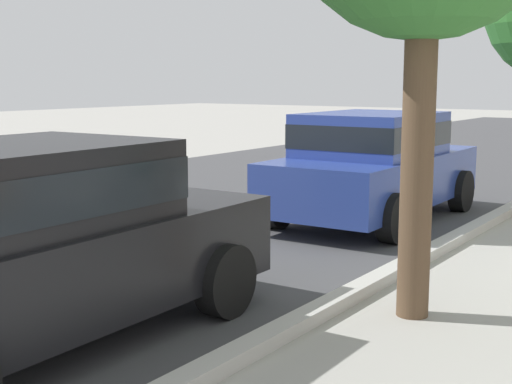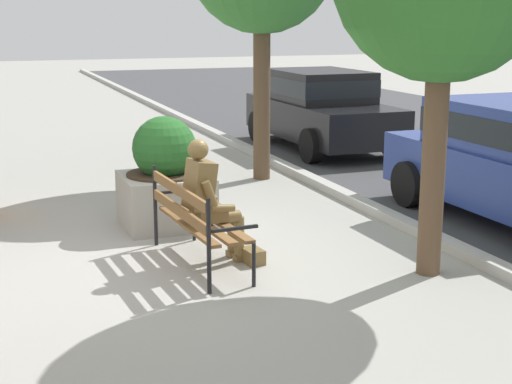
# 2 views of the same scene
# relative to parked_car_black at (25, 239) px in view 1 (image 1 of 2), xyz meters

# --- Properties ---
(street_surface) EXTENTS (60.00, 9.00, 0.01)m
(street_surface) POSITION_rel_parked_car_black_xyz_m (6.19, 3.08, -0.84)
(street_surface) COLOR #424244
(street_surface) RESTS_ON ground
(curb_stone) EXTENTS (60.00, 0.20, 0.12)m
(curb_stone) POSITION_rel_parked_car_black_xyz_m (6.19, -1.52, -0.78)
(curb_stone) COLOR #B2AFA8
(curb_stone) RESTS_ON ground
(parked_car_black) EXTENTS (4.12, 1.97, 1.56)m
(parked_car_black) POSITION_rel_parked_car_black_xyz_m (0.00, 0.00, 0.00)
(parked_car_black) COLOR black
(parked_car_black) RESTS_ON ground
(parked_car_blue) EXTENTS (4.12, 1.97, 1.56)m
(parked_car_blue) POSITION_rel_parked_car_black_xyz_m (6.09, 0.00, 0.00)
(parked_car_blue) COLOR navy
(parked_car_blue) RESTS_ON ground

